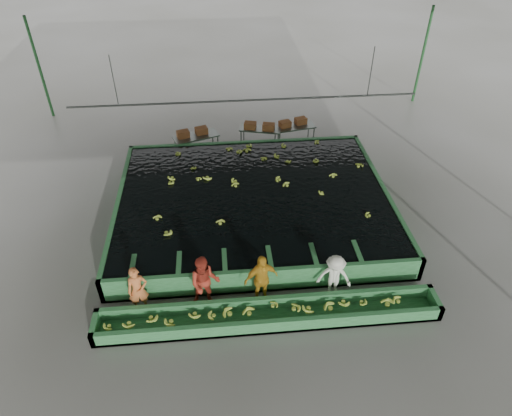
{
  "coord_description": "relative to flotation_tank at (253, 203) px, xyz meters",
  "views": [
    {
      "loc": [
        -1.19,
        -12.07,
        10.73
      ],
      "look_at": [
        0.0,
        0.5,
        1.0
      ],
      "focal_mm": 32.0,
      "sensor_mm": 36.0,
      "label": 1
    }
  ],
  "objects": [
    {
      "name": "box_stack_left",
      "position": [
        -2.3,
        4.68,
        0.46
      ],
      "size": [
        1.42,
        0.77,
        0.3
      ],
      "primitive_type": null,
      "rotation": [
        0.0,
        0.0,
        0.3
      ],
      "color": "brown",
      "rests_on": "packing_table_left"
    },
    {
      "name": "rail_hanger_right",
      "position": [
        5.0,
        3.5,
        3.55
      ],
      "size": [
        0.04,
        0.04,
        2.0
      ],
      "primitive_type": "cylinder",
      "color": "#59605B",
      "rests_on": "shed_roof"
    },
    {
      "name": "sorting_trough",
      "position": [
        0.0,
        -5.1,
        -0.2
      ],
      "size": [
        10.0,
        1.0,
        0.5
      ],
      "primitive_type": null,
      "color": "#32773F",
      "rests_on": "ground"
    },
    {
      "name": "box_stack_right",
      "position": [
        2.32,
        5.32,
        0.4
      ],
      "size": [
        1.38,
        0.77,
        0.29
      ],
      "primitive_type": null,
      "rotation": [
        0.0,
        0.0,
        0.32
      ],
      "color": "brown",
      "rests_on": "packing_table_right"
    },
    {
      "name": "shed_posts",
      "position": [
        0.0,
        -1.5,
        2.05
      ],
      "size": [
        20.0,
        22.0,
        5.0
      ],
      "primitive_type": null,
      "color": "#25612D",
      "rests_on": "ground"
    },
    {
      "name": "cableway_rail",
      "position": [
        0.0,
        3.5,
        2.55
      ],
      "size": [
        0.08,
        0.08,
        14.0
      ],
      "primitive_type": "cylinder",
      "color": "#59605B",
      "rests_on": "shed_roof"
    },
    {
      "name": "packing_table_right",
      "position": [
        2.4,
        5.22,
        -0.03
      ],
      "size": [
        1.97,
        1.09,
        0.85
      ],
      "primitive_type": null,
      "rotation": [
        0.0,
        0.0,
        0.19
      ],
      "color": "#59605B",
      "rests_on": "ground"
    },
    {
      "name": "packing_table_left",
      "position": [
        -2.16,
        4.62,
        0.0
      ],
      "size": [
        2.14,
        1.41,
        0.91
      ],
      "primitive_type": null,
      "rotation": [
        0.0,
        0.0,
        0.34
      ],
      "color": "#59605B",
      "rests_on": "ground"
    },
    {
      "name": "floating_bananas",
      "position": [
        0.0,
        0.8,
        0.4
      ],
      "size": [
        8.98,
        6.12,
        0.12
      ],
      "primitive_type": null,
      "color": "#A9C53D",
      "rests_on": "tank_water"
    },
    {
      "name": "flotation_tank",
      "position": [
        0.0,
        0.0,
        0.0
      ],
      "size": [
        10.0,
        8.0,
        0.9
      ],
      "primitive_type": null,
      "color": "#32773F",
      "rests_on": "ground"
    },
    {
      "name": "trough_bananas",
      "position": [
        0.0,
        -5.1,
        -0.05
      ],
      "size": [
        8.51,
        0.57,
        0.11
      ],
      "primitive_type": null,
      "color": "#A9C53D",
      "rests_on": "sorting_trough"
    },
    {
      "name": "tank_water",
      "position": [
        0.0,
        -0.0,
        0.4
      ],
      "size": [
        9.7,
        7.7,
        0.0
      ],
      "primitive_type": "cube",
      "color": "black",
      "rests_on": "flotation_tank"
    },
    {
      "name": "packing_table_mid",
      "position": [
        0.79,
        5.14,
        -0.02
      ],
      "size": [
        2.04,
        1.22,
        0.87
      ],
      "primitive_type": null,
      "rotation": [
        0.0,
        0.0,
        -0.26
      ],
      "color": "#59605B",
      "rests_on": "ground"
    },
    {
      "name": "rail_hanger_left",
      "position": [
        -5.0,
        3.5,
        3.55
      ],
      "size": [
        0.04,
        0.04,
        2.0
      ],
      "primitive_type": "cylinder",
      "color": "#59605B",
      "rests_on": "shed_roof"
    },
    {
      "name": "ground",
      "position": [
        0.0,
        -1.5,
        -0.45
      ],
      "size": [
        80.0,
        80.0,
        0.0
      ],
      "primitive_type": "plane",
      "color": "slate",
      "rests_on": "ground"
    },
    {
      "name": "shed_roof",
      "position": [
        0.0,
        -1.5,
        4.55
      ],
      "size": [
        20.0,
        22.0,
        0.04
      ],
      "primitive_type": "cube",
      "color": "gray",
      "rests_on": "shed_posts"
    },
    {
      "name": "worker_c",
      "position": [
        -0.16,
        -4.3,
        0.45
      ],
      "size": [
        1.13,
        0.71,
        1.79
      ],
      "primitive_type": "imported",
      "rotation": [
        0.0,
        0.0,
        0.28
      ],
      "color": "gold",
      "rests_on": "ground"
    },
    {
      "name": "worker_a",
      "position": [
        -3.74,
        -4.3,
        0.36
      ],
      "size": [
        0.67,
        0.52,
        1.62
      ],
      "primitive_type": "imported",
      "rotation": [
        0.0,
        0.0,
        0.24
      ],
      "color": "orange",
      "rests_on": "ground"
    },
    {
      "name": "worker_d",
      "position": [
        2.04,
        -4.3,
        0.34
      ],
      "size": [
        1.13,
        0.82,
        1.57
      ],
      "primitive_type": "imported",
      "rotation": [
        0.0,
        0.0,
        -0.25
      ],
      "color": "white",
      "rests_on": "ground"
    },
    {
      "name": "worker_b",
      "position": [
        -1.81,
        -4.3,
        0.47
      ],
      "size": [
        0.9,
        0.7,
        1.85
      ],
      "primitive_type": "imported",
      "rotation": [
        0.0,
        0.0,
        -0.0
      ],
      "color": "#A73020",
      "rests_on": "ground"
    },
    {
      "name": "box_stack_mid",
      "position": [
        0.72,
        5.05,
        0.42
      ],
      "size": [
        1.43,
        0.72,
        0.3
      ],
      "primitive_type": null,
      "rotation": [
        0.0,
        0.0,
        -0.26
      ],
      "color": "brown",
      "rests_on": "packing_table_mid"
    }
  ]
}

